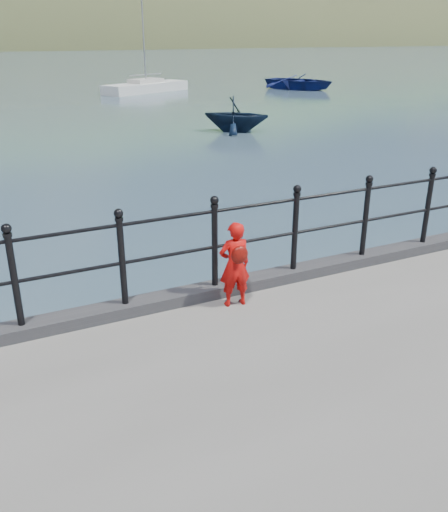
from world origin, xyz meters
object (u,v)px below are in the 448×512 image
sailboat_near (146,88)px  launch_navy (236,114)px  launch_blue (300,82)px  child (235,264)px  railing (170,243)px

sailboat_near → launch_navy: bearing=-122.1°
launch_navy → sailboat_near: (2.01, 19.15, -0.44)m
launch_blue → sailboat_near: bearing=138.1°
child → sailboat_near: (10.69, 36.16, -1.22)m
child → launch_navy: (8.68, 17.00, -0.78)m
child → launch_navy: child is taller
child → railing: bearing=-21.0°
railing → child: size_ratio=16.53×
railing → child: railing is taller
railing → child: (0.71, -0.36, -0.27)m
railing → child: bearing=-26.7°
railing → launch_blue: railing is taller
child → launch_blue: (22.63, 33.04, -0.96)m
railing → sailboat_near: sailboat_near is taller
launch_navy → sailboat_near: 19.26m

